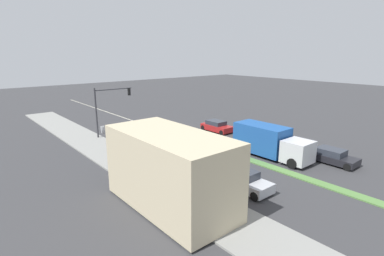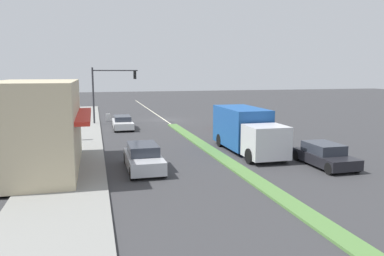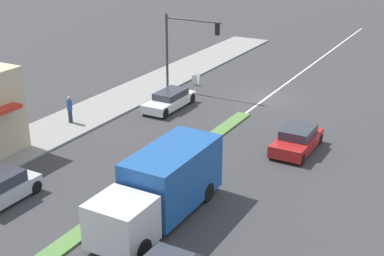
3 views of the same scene
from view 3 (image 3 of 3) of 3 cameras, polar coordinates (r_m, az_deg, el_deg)
name	(u,v)px [view 3 (image 3 of 3)]	position (r m, az deg, el deg)	size (l,w,h in m)	color
ground_plane	(119,206)	(24.88, -7.82, -8.24)	(160.00, 160.00, 0.00)	#38383A
lane_marking_center	(267,98)	(39.44, 7.96, 3.21)	(0.16, 60.00, 0.01)	beige
traffic_signal_main	(183,40)	(39.64, -0.93, 9.35)	(4.59, 0.34, 5.60)	#333338
pedestrian	(70,109)	(34.58, -12.91, 2.02)	(0.34, 0.34, 1.73)	#282D42
warning_aframe_sign	(196,80)	(42.06, 0.41, 5.19)	(0.45, 0.53, 0.84)	silver
delivery_truck	(162,186)	(23.25, -3.22, -6.19)	(2.44, 7.50, 2.87)	silver
hatchback_red	(297,140)	(30.58, 11.13, -1.25)	(1.90, 4.07, 1.33)	#AD1E1E
van_white	(169,100)	(36.75, -2.42, 3.01)	(1.75, 4.53, 1.21)	silver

